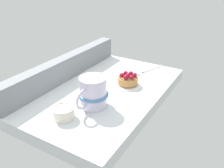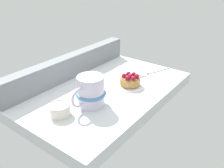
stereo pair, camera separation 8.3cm
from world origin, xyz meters
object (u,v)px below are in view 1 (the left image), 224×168
(coffee_mug, at_px, (93,93))
(raspberry_tart, at_px, (128,79))
(dessert_plate, at_px, (128,84))
(dessert_fork, at_px, (148,70))
(sugar_bowl, at_px, (64,113))

(coffee_mug, bearing_deg, raspberry_tart, -8.10)
(dessert_plate, distance_m, raspberry_tart, 0.02)
(raspberry_tart, bearing_deg, dessert_fork, -4.61)
(dessert_plate, height_order, raspberry_tart, raspberry_tart)
(dessert_plate, height_order, dessert_fork, same)
(dessert_plate, relative_size, sugar_bowl, 1.70)
(dessert_fork, bearing_deg, dessert_plate, 175.29)
(raspberry_tart, bearing_deg, coffee_mug, 171.90)
(dessert_plate, bearing_deg, dessert_fork, -4.71)
(sugar_bowl, bearing_deg, raspberry_tart, -11.95)
(raspberry_tart, distance_m, coffee_mug, 0.19)
(coffee_mug, height_order, dessert_fork, coffee_mug)
(dessert_plate, bearing_deg, raspberry_tart, -68.66)
(dessert_fork, distance_m, sugar_bowl, 0.46)
(coffee_mug, bearing_deg, sugar_bowl, 160.98)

